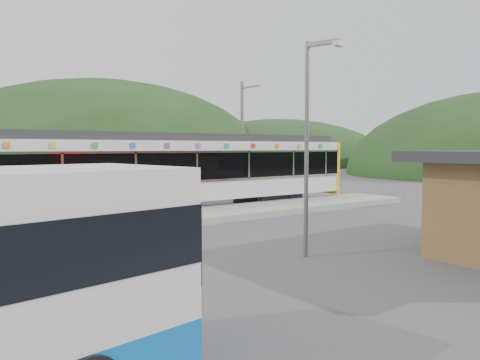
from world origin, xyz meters
TOP-DOWN VIEW (x-y plane):
  - ground at (0.00, 0.00)m, footprint 120.00×120.00m
  - hills at (6.19, 5.29)m, footprint 146.00×149.00m
  - platform at (0.00, 3.30)m, footprint 26.00×3.20m
  - yellow_line at (0.00, 2.00)m, footprint 26.00×0.10m
  - train at (0.88, 6.00)m, footprint 20.44×3.01m
  - catenary_mast_east at (7.00, 8.56)m, footprint 0.18×1.80m
  - lamp_post at (-0.50, -4.60)m, footprint 0.41×1.10m

SIDE VIEW (x-z plane):
  - ground at x=0.00m, z-range 0.00..0.00m
  - hills at x=6.19m, z-range -13.00..13.00m
  - platform at x=0.00m, z-range 0.00..0.30m
  - yellow_line at x=0.00m, z-range 0.30..0.31m
  - train at x=0.88m, z-range 0.19..3.93m
  - lamp_post at x=-0.50m, z-range 0.58..6.59m
  - catenary_mast_east at x=7.00m, z-range 0.15..7.15m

